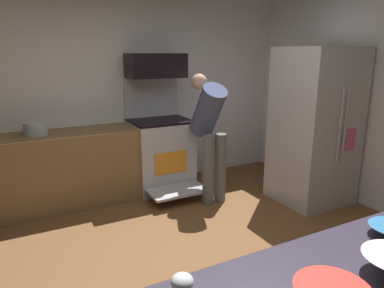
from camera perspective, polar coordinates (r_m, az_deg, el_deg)
ground_plane at (r=3.13m, az=0.61°, el=-20.71°), size 5.20×4.80×0.02m
wall_back at (r=4.77m, az=-12.88°, el=8.22°), size 5.20×0.12×2.60m
lower_cabinet_run at (r=4.45m, az=-22.29°, el=-4.19°), size 2.40×0.60×0.90m
oven_range at (r=4.73m, az=-5.11°, el=-1.33°), size 0.76×1.05×1.49m
microwave at (r=4.65m, az=-5.90°, el=12.57°), size 0.74×0.38×0.31m
refrigerator at (r=4.50m, az=19.31°, el=2.67°), size 0.84×0.80×1.87m
person_cook at (r=4.26m, az=2.84°, el=2.58°), size 0.31×0.62×1.55m
wine_glass_mid at (r=1.31m, az=-1.61°, el=-21.76°), size 0.08×0.08×0.16m
stock_pot at (r=4.31m, az=-24.14°, el=2.29°), size 0.25×0.25×0.15m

